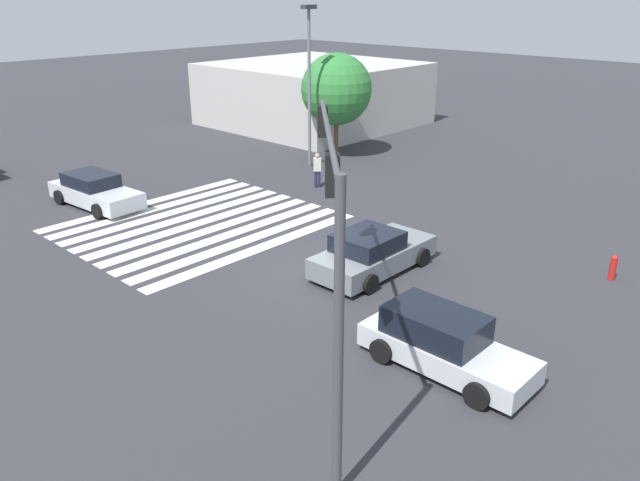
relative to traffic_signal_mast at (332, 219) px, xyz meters
name	(u,v)px	position (x,y,z in m)	size (l,w,h in m)	color
ground_plane	(320,271)	(-5.27, -5.27, -4.60)	(149.78, 149.78, 0.00)	#333338
crosswalk_markings	(198,223)	(-5.27, -12.09, -4.60)	(10.01, 8.20, 0.01)	silver
traffic_signal_mast	(332,219)	(0.00, 0.00, 0.00)	(5.87, 5.87, 6.27)	#47474C
car_0	(443,343)	(-3.17, 0.89, -3.90)	(1.92, 4.42, 1.49)	silver
car_3	(372,253)	(-6.49, -4.01, -3.93)	(4.61, 2.22, 1.45)	gray
car_4	(95,191)	(-3.57, -17.20, -3.93)	(2.31, 4.92, 1.43)	silver
corner_building	(314,94)	(-23.29, -22.80, -2.52)	(12.20, 12.20, 4.16)	#BCB7B2
pedestrian	(317,168)	(-12.23, -11.98, -3.67)	(0.41, 0.41, 1.67)	#232842
street_light_pole_a	(309,73)	(-14.75, -14.93, 0.28)	(0.80, 0.36, 8.17)	slate
tree_corner_c	(336,89)	(-17.39, -15.41, -0.85)	(3.92, 3.92, 5.71)	brown
fire_hydrant	(613,268)	(-11.37, 2.15, -4.17)	(0.22, 0.22, 0.86)	red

